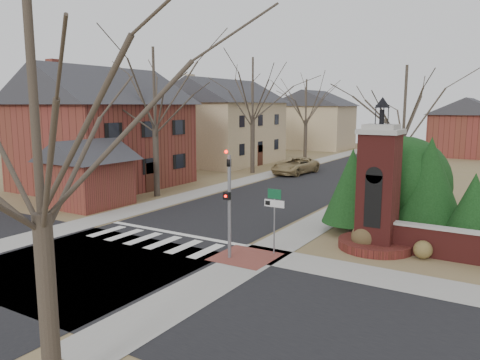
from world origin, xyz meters
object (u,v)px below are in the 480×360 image
Objects in this scene: pickup_truck at (295,166)px; sign_post at (274,208)px; distant_car at (408,149)px; traffic_signal_pole at (229,196)px; brick_gate_monument at (378,199)px.

sign_post is at bearing -61.32° from pickup_truck.
distant_car is at bearing 95.14° from sign_post.
distant_car is at bearing 82.99° from pickup_truck.
pickup_truck is (-8.99, 21.45, -1.21)m from sign_post.
traffic_signal_pole is 1.64× the size of sign_post.
sign_post is 0.51× the size of pickup_truck.
traffic_signal_pole reaches higher than pickup_truck.
sign_post reaches higher than pickup_truck.
traffic_signal_pole is 0.84× the size of pickup_truck.
distant_car is at bearing 100.25° from brick_gate_monument.
sign_post is at bearing 101.33° from distant_car.
brick_gate_monument is 1.21× the size of pickup_truck.
brick_gate_monument reaches higher than distant_car.
pickup_truck is (-7.70, 22.87, -1.84)m from traffic_signal_pole.
brick_gate_monument is (4.70, 4.42, -0.42)m from traffic_signal_pole.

